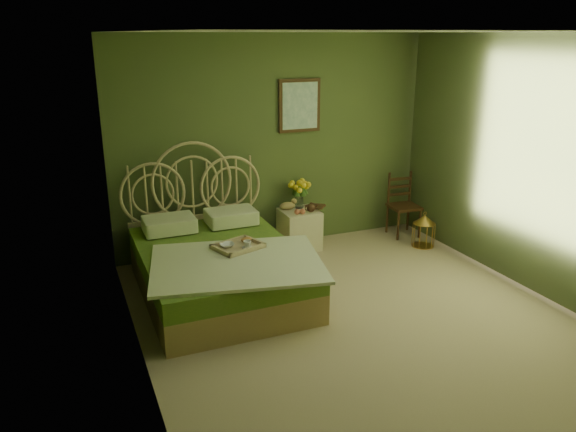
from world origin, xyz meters
name	(u,v)px	position (x,y,z in m)	size (l,w,h in m)	color
floor	(362,321)	(0.00, 0.00, 0.00)	(4.50, 4.50, 0.00)	tan
ceiling	(375,32)	(0.00, 0.00, 2.60)	(4.50, 4.50, 0.00)	silver
wall_back	(275,144)	(0.00, 2.25, 1.30)	(4.00, 4.00, 0.00)	#44552D
wall_left	(133,216)	(-2.00, 0.00, 1.30)	(4.50, 4.50, 0.00)	#44552D
wall_right	(542,168)	(2.00, 0.00, 1.30)	(4.50, 4.50, 0.00)	#44552D
wall_art	(300,106)	(0.32, 2.22, 1.75)	(0.54, 0.04, 0.64)	#311F0D
bed	(218,265)	(-1.07, 1.13, 0.31)	(1.81, 2.28, 1.41)	tan
nightstand	(299,222)	(0.23, 2.00, 0.34)	(0.46, 0.46, 0.93)	#F3ECC5
chair	(402,200)	(1.70, 1.95, 0.46)	(0.40, 0.40, 0.84)	#311F0D
birdcage	(424,231)	(1.70, 1.43, 0.20)	(0.27, 0.27, 0.41)	#C38F3E
book_lower	(312,208)	(0.40, 2.00, 0.51)	(0.16, 0.22, 0.02)	#381E0F
book_upper	(312,206)	(0.40, 2.00, 0.53)	(0.16, 0.21, 0.02)	#472819
cereal_bowl	(227,245)	(-1.00, 1.01, 0.56)	(0.15, 0.15, 0.04)	white
coffee_cup	(247,244)	(-0.82, 0.90, 0.58)	(0.08, 0.08, 0.08)	white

